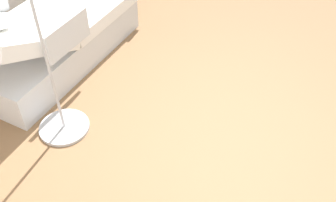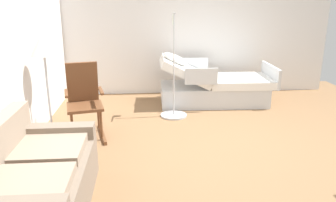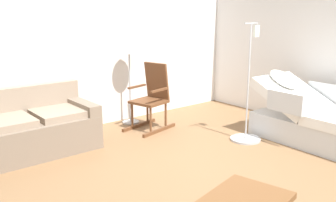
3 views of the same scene
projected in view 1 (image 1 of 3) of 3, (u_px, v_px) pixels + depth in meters
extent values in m
plane|color=olive|center=(205.00, 124.00, 3.50)|extent=(6.56, 6.56, 0.00)
cube|color=silver|center=(55.00, 45.00, 4.09)|extent=(0.93, 1.96, 0.35)
cube|color=white|center=(79.00, 4.00, 4.23)|extent=(0.95, 1.18, 0.14)
cube|color=white|center=(6.00, 35.00, 3.44)|extent=(0.94, 0.94, 0.53)
cube|color=silver|center=(68.00, 36.00, 3.41)|extent=(0.05, 0.56, 0.28)
cylinder|color=black|center=(32.00, 112.00, 3.54)|extent=(0.10, 0.10, 0.10)
cylinder|color=black|center=(126.00, 28.00, 4.57)|extent=(0.10, 0.10, 0.10)
cylinder|color=black|center=(76.00, 13.00, 4.82)|extent=(0.10, 0.10, 0.10)
cylinder|color=#B2B5BA|center=(64.00, 127.00, 3.45)|extent=(0.44, 0.44, 0.03)
cylinder|color=#B2B5BA|center=(44.00, 49.00, 2.88)|extent=(0.02, 0.02, 1.65)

